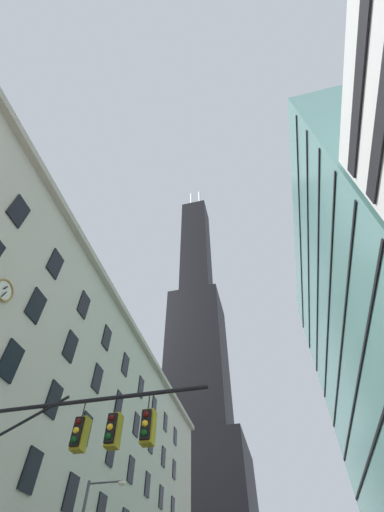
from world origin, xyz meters
TOP-DOWN VIEW (x-y plane):
  - station_building at (-17.60, 23.44)m, footprint 13.87×58.89m
  - dark_skyscraper at (-19.09, 95.84)m, footprint 27.78×27.78m
  - traffic_signal_mast at (-3.36, 4.02)m, footprint 8.80×0.63m

SIDE VIEW (x-z plane):
  - traffic_signal_mast at x=-3.36m, z-range 1.88..9.30m
  - station_building at x=-17.60m, z-range -0.02..26.29m
  - dark_skyscraper at x=-19.09m, z-range -36.53..143.50m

